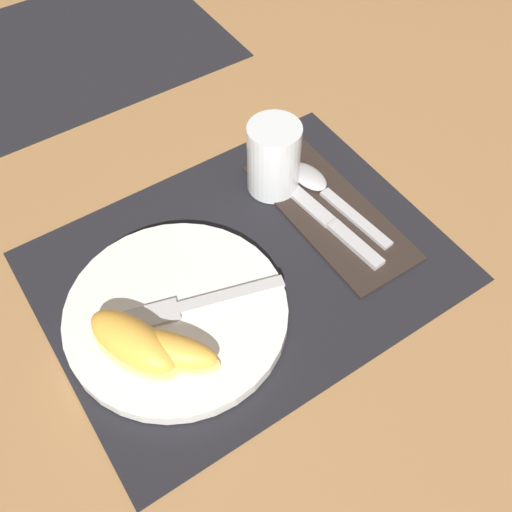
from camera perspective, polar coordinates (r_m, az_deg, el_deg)
The scene contains 11 objects.
ground_plane at distance 0.71m, azimuth -1.07°, elevation -1.06°, with size 3.00×3.00×0.00m, color #A37547.
placemat at distance 0.71m, azimuth -1.07°, elevation -0.96°, with size 0.46×0.35×0.00m.
placemat_far at distance 1.06m, azimuth -17.00°, elevation 18.42°, with size 0.46×0.35×0.00m.
plate at distance 0.66m, azimuth -7.59°, elevation -5.48°, with size 0.25×0.25×0.02m.
juice_glass at distance 0.76m, azimuth 1.69°, elevation 9.01°, with size 0.07×0.07×0.10m.
napkin at distance 0.76m, azimuth 6.98°, elevation 4.31°, with size 0.10×0.25×0.00m.
knife at distance 0.75m, azimuth 6.40°, elevation 3.82°, with size 0.04×0.21×0.01m.
spoon at distance 0.78m, azimuth 6.18°, elevation 6.54°, with size 0.04×0.18×0.01m.
fork at distance 0.66m, azimuth -6.71°, elevation -4.81°, with size 0.19×0.07×0.00m.
citrus_wedge_0 at distance 0.63m, azimuth -11.62°, elevation -8.05°, with size 0.09×0.12×0.04m.
citrus_wedge_1 at distance 0.62m, azimuth -9.45°, elevation -8.66°, with size 0.12×0.13×0.03m.
Camera 1 is at (-0.22, -0.35, 0.58)m, focal length 42.00 mm.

